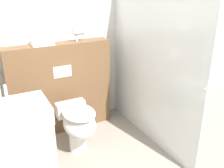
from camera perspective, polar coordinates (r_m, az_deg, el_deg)
name	(u,v)px	position (r m, az deg, el deg)	size (l,w,h in m)	color
wall_back	(87,31)	(3.41, -5.70, 12.06)	(8.00, 0.06, 2.50)	silver
partition_panel	(61,88)	(3.27, -11.50, -0.91)	(1.29, 0.22, 1.16)	brown
shower_glass	(151,62)	(2.92, 8.88, 5.05)	(0.04, 1.69, 1.98)	silver
toilet	(78,124)	(2.86, -7.78, -9.06)	(0.35, 0.58, 0.55)	white
sink_vanity	(18,156)	(2.33, -20.76, -15.09)	(0.58, 0.42, 1.08)	beige
hair_drier	(79,32)	(3.15, -7.49, 11.64)	(0.18, 0.07, 0.15)	#B7B7BC
folded_towel	(42,42)	(3.05, -15.69, 9.26)	(0.25, 0.20, 0.07)	white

